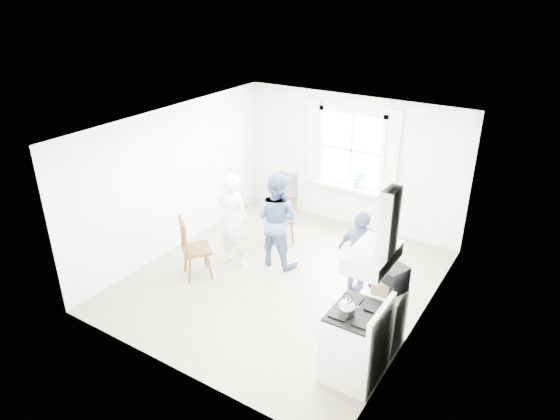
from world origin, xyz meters
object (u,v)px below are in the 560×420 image
object	(u,v)px
person_right	(360,257)
windsor_chair_a	(284,213)
gas_stove	(356,343)
low_cabinet	(382,317)
windsor_chair_b	(189,242)
person_mid	(277,219)
stereo_stack	(389,277)
person_left	(234,220)

from	to	relation	value
person_right	windsor_chair_a	bearing A→B (deg)	-5.04
gas_stove	low_cabinet	size ratio (longest dim) A/B	1.24
windsor_chair_b	person_mid	distance (m)	1.51
windsor_chair_a	person_right	bearing A→B (deg)	-24.61
stereo_stack	gas_stove	bearing A→B (deg)	-97.87
person_mid	person_right	bearing A→B (deg)	172.92
low_cabinet	person_right	distance (m)	1.14
gas_stove	windsor_chair_a	distance (m)	3.52
person_mid	windsor_chair_a	bearing A→B (deg)	-67.10
stereo_stack	person_mid	bearing A→B (deg)	156.36
low_cabinet	person_right	bearing A→B (deg)	130.61
gas_stove	person_mid	world-z (taller)	person_mid
windsor_chair_b	person_left	bearing A→B (deg)	64.94
stereo_stack	person_mid	world-z (taller)	person_mid
windsor_chair_b	windsor_chair_a	bearing A→B (deg)	69.05
windsor_chair_b	person_left	size ratio (longest dim) A/B	0.65
windsor_chair_a	person_right	world-z (taller)	person_right
low_cabinet	gas_stove	bearing A→B (deg)	-95.68
gas_stove	person_right	world-z (taller)	person_right
stereo_stack	windsor_chair_a	xyz separation A→B (m)	(-2.65, 1.70, -0.46)
windsor_chair_a	person_mid	bearing A→B (deg)	-67.70
gas_stove	person_mid	size ratio (longest dim) A/B	0.67
person_left	windsor_chair_b	bearing A→B (deg)	63.71
gas_stove	person_left	distance (m)	3.22
windsor_chair_a	low_cabinet	bearing A→B (deg)	-33.13
gas_stove	windsor_chair_a	bearing A→B (deg)	136.64
stereo_stack	person_right	world-z (taller)	person_right
person_right	windsor_chair_b	bearing A→B (deg)	39.34
windsor_chair_b	person_left	distance (m)	0.85
gas_stove	person_left	bearing A→B (deg)	154.84
stereo_stack	person_left	distance (m)	3.07
windsor_chair_b	person_mid	world-z (taller)	person_mid
gas_stove	stereo_stack	world-z (taller)	stereo_stack
gas_stove	person_mid	bearing A→B (deg)	142.41
person_mid	windsor_chair_b	bearing A→B (deg)	50.88
low_cabinet	person_mid	distance (m)	2.62
person_right	low_cabinet	bearing A→B (deg)	150.19
person_mid	person_right	distance (m)	1.66
person_mid	gas_stove	bearing A→B (deg)	143.01
stereo_stack	person_left	size ratio (longest dim) A/B	0.29
gas_stove	person_right	xyz separation A→B (m)	(-0.65, 1.54, 0.25)
gas_stove	windsor_chair_b	xyz separation A→B (m)	(-3.25, 0.61, 0.18)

